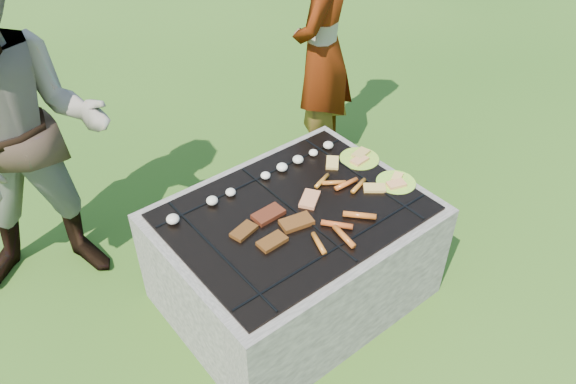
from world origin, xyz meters
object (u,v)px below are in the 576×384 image
Objects in this scene: fire_pit at (294,258)px; bystander at (19,141)px; plate_near at (396,183)px; plate_far at (360,159)px; cook at (323,52)px.

bystander is (-0.93, 0.96, 0.63)m from fire_pit.
bystander is at bearing 143.06° from plate_near.
fire_pit is 0.67m from plate_near.
cook is (0.44, 0.81, 0.21)m from plate_far.
fire_pit is 5.15× the size of plate_far.
bystander is at bearing -31.05° from cook.
cook is at bearing 42.83° from fire_pit.
plate_near is 0.15× the size of bystander.
bystander is (-1.49, 1.12, 0.31)m from plate_near.
fire_pit is 0.66m from plate_far.
fire_pit is at bearing 164.23° from plate_near.
plate_near is at bearing -90.43° from plate_far.
plate_near is (-0.00, -0.27, -0.00)m from plate_far.
cook is 0.89× the size of bystander.
fire_pit is at bearing -168.40° from plate_far.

